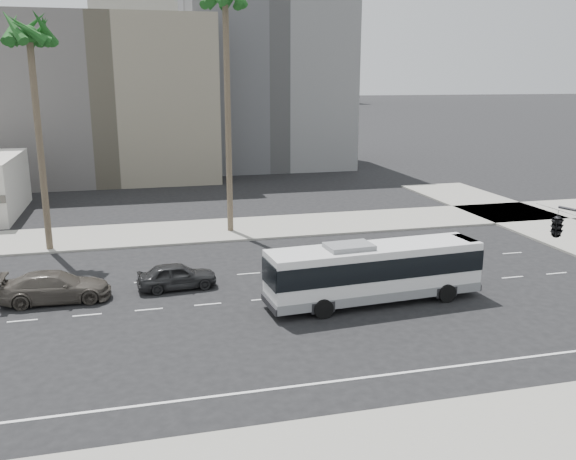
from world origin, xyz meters
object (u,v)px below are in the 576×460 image
object	(u,v)px
car_a	(177,276)
traffic_signal	(565,232)
city_bus	(374,271)
palm_mid	(29,39)
car_b	(56,287)
palm_near	(225,3)

from	to	relation	value
car_a	traffic_signal	bearing A→B (deg)	-133.60
car_a	traffic_signal	xyz separation A→B (m)	(14.95, -12.25, 4.61)
city_bus	palm_mid	distance (m)	25.89
city_bus	car_a	xyz separation A→B (m)	(-9.84, 4.66, -0.98)
city_bus	traffic_signal	distance (m)	9.84
car_b	traffic_signal	size ratio (longest dim) A/B	0.87
car_a	palm_near	bearing A→B (deg)	-26.58
palm_near	traffic_signal	bearing A→B (deg)	-67.42
palm_mid	palm_near	bearing A→B (deg)	9.16
city_bus	car_a	size ratio (longest dim) A/B	2.65
palm_near	palm_mid	size ratio (longest dim) A/B	1.19
city_bus	traffic_signal	xyz separation A→B (m)	(5.11, -7.59, 3.63)
city_bus	palm_near	xyz separation A→B (m)	(-4.95, 16.60, 14.80)
car_a	palm_near	size ratio (longest dim) A/B	0.24
car_a	city_bus	bearing A→B (deg)	-119.62
traffic_signal	palm_mid	bearing A→B (deg)	119.10
city_bus	traffic_signal	world-z (taller)	traffic_signal
city_bus	car_a	distance (m)	10.94
palm_mid	traffic_signal	bearing A→B (deg)	-44.15
car_b	palm_mid	size ratio (longest dim) A/B	0.36
car_a	car_b	bearing A→B (deg)	90.06
palm_near	palm_mid	world-z (taller)	palm_near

